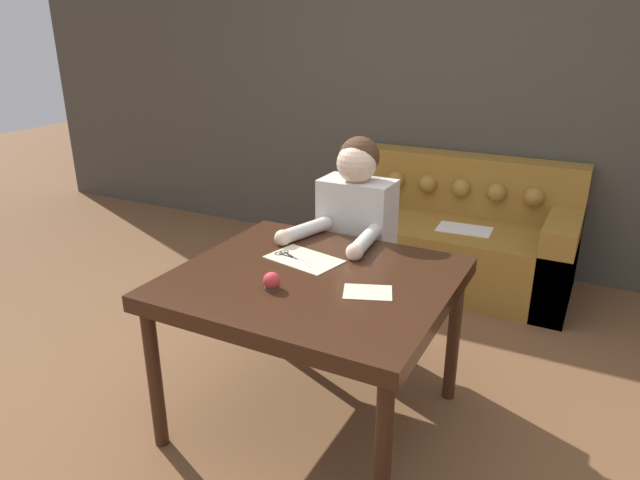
# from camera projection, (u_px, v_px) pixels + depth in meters

# --- Properties ---
(ground_plane) EXTENTS (16.00, 16.00, 0.00)m
(ground_plane) POSITION_uv_depth(u_px,v_px,m) (298.00, 411.00, 2.71)
(ground_plane) COLOR brown
(wall_back) EXTENTS (8.00, 0.06, 2.60)m
(wall_back) POSITION_uv_depth(u_px,v_px,m) (447.00, 86.00, 4.08)
(wall_back) COLOR #474238
(wall_back) RESTS_ON ground_plane
(dining_table) EXTENTS (1.14, 1.03, 0.73)m
(dining_table) POSITION_uv_depth(u_px,v_px,m) (313.00, 291.00, 2.42)
(dining_table) COLOR #381E11
(dining_table) RESTS_ON ground_plane
(couch) EXTENTS (1.61, 0.79, 0.85)m
(couch) POSITION_uv_depth(u_px,v_px,m) (453.00, 238.00, 4.00)
(couch) COLOR olive
(couch) RESTS_ON ground_plane
(person) EXTENTS (0.46, 0.60, 1.20)m
(person) POSITION_uv_depth(u_px,v_px,m) (355.00, 248.00, 3.02)
(person) COLOR #33281E
(person) RESTS_ON ground_plane
(pattern_paper_main) EXTENTS (0.36, 0.27, 0.00)m
(pattern_paper_main) POSITION_uv_depth(u_px,v_px,m) (304.00, 259.00, 2.56)
(pattern_paper_main) COLOR beige
(pattern_paper_main) RESTS_ON dining_table
(pattern_paper_offcut) EXTENTS (0.23, 0.20, 0.00)m
(pattern_paper_offcut) POSITION_uv_depth(u_px,v_px,m) (368.00, 292.00, 2.24)
(pattern_paper_offcut) COLOR beige
(pattern_paper_offcut) RESTS_ON dining_table
(scissors) EXTENTS (0.24, 0.13, 0.01)m
(scissors) POSITION_uv_depth(u_px,v_px,m) (290.00, 256.00, 2.59)
(scissors) COLOR silver
(scissors) RESTS_ON dining_table
(pin_cushion) EXTENTS (0.07, 0.07, 0.07)m
(pin_cushion) POSITION_uv_depth(u_px,v_px,m) (272.00, 281.00, 2.27)
(pin_cushion) COLOR #4C3828
(pin_cushion) RESTS_ON dining_table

